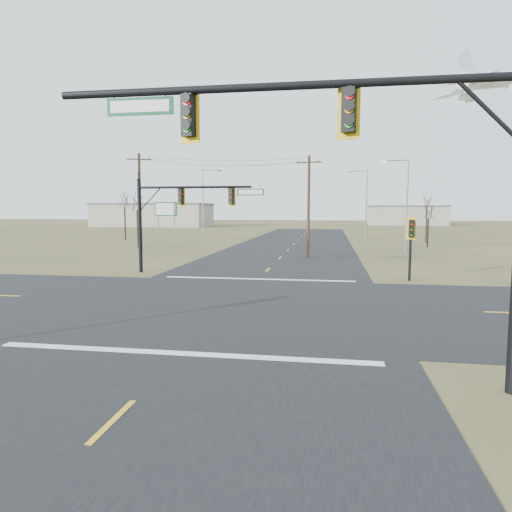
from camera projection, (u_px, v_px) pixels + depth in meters
The scene contains 21 objects.
ground at pixel (233, 304), 21.27m from camera, with size 320.00×320.00×0.00m, color brown.
road_ew at pixel (233, 304), 21.27m from camera, with size 160.00×14.00×0.02m, color black.
road_ns at pixel (233, 304), 21.27m from camera, with size 14.00×160.00×0.02m, color black.
stop_bar_near at pixel (182, 353), 13.90m from camera, with size 12.00×0.40×0.01m, color silver.
stop_bar_far at pixel (258, 279), 28.63m from camera, with size 12.00×0.40×0.01m, color silver.
mast_arm_near at pixel (369, 152), 10.96m from camera, with size 11.59×0.53×8.00m.
mast_arm_far at pixel (183, 205), 30.94m from camera, with size 8.83×0.51×6.47m.
pedestal_signal_ne at pixel (411, 234), 27.69m from camera, with size 0.63×0.53×3.94m.
utility_pole_near at pixel (309, 205), 40.93m from camera, with size 2.23×0.41×9.14m.
utility_pole_far at pixel (140, 201), 46.10m from camera, with size 2.28×1.08×9.96m.
highway_sign at pixel (166, 214), 57.02m from camera, with size 2.80×0.47×5.28m.
streetlight_a at pixel (405, 200), 45.65m from camera, with size 2.64×0.40×9.42m.
streetlight_b at pixel (365, 201), 63.29m from camera, with size 2.73×0.29×9.82m.
streetlight_c at pixel (205, 201), 61.80m from camera, with size 2.75×0.40×9.81m.
bare_tree_a at pixel (137, 201), 51.77m from camera, with size 3.16×3.16×6.71m.
bare_tree_b at pixel (124, 199), 63.16m from camera, with size 3.71×3.71×7.26m.
bare_tree_c at pixel (429, 211), 52.31m from camera, with size 2.47×2.47×5.28m.
bare_tree_d at pixel (427, 202), 59.48m from camera, with size 3.18×3.18×6.65m.
warehouse_left at pixel (153, 215), 115.73m from camera, with size 28.00×14.00×5.50m, color #A4A091.
warehouse_mid at pixel (406, 216), 125.02m from camera, with size 20.00×12.00×5.00m, color #A4A091.
jet_airliner at pixel (491, 80), 81.40m from camera, with size 24.82×24.64×11.19m.
Camera 1 is at (4.40, -20.48, 4.42)m, focal length 32.00 mm.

